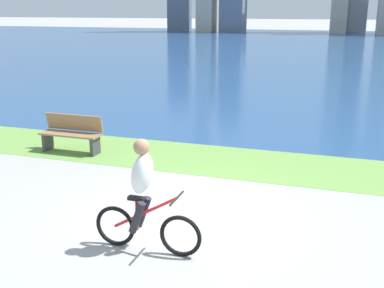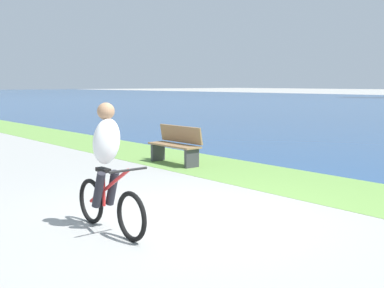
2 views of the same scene
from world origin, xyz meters
name	(u,v)px [view 1 (image 1 of 2)]	position (x,y,z in m)	size (l,w,h in m)	color
ground_plane	(190,215)	(0.00, 0.00, 0.00)	(300.00, 300.00, 0.00)	#9E9E99
grass_strip_bayside	(233,162)	(0.00, 3.04, 0.00)	(120.00, 2.25, 0.01)	#6B9947
bay_water_surface	(325,47)	(0.00, 38.09, 0.00)	(300.00, 67.85, 0.00)	navy
cyclist_lead	(144,196)	(-0.23, -1.33, 0.83)	(1.62, 0.52, 1.65)	black
bench_near_path	(72,134)	(-3.86, 2.59, 0.45)	(1.50, 0.47, 0.90)	olive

